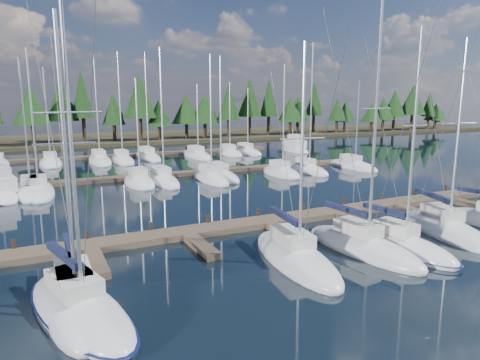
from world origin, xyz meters
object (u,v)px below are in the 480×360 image
front_sailboat_1 (79,309)px  front_sailboat_2 (295,257)px  front_sailboat_4 (400,246)px  main_dock (269,224)px  front_sailboat_5 (444,229)px  front_sailboat_3 (362,246)px  motor_yacht_right (295,148)px  front_sailboat_0 (76,300)px

front_sailboat_1 → front_sailboat_2: 11.38m
front_sailboat_4 → front_sailboat_1: bearing=179.6°
main_dock → front_sailboat_5: front_sailboat_5 is taller
front_sailboat_2 → front_sailboat_3: 4.49m
front_sailboat_3 → motor_yacht_right: 50.39m
front_sailboat_2 → motor_yacht_right: size_ratio=1.29×
front_sailboat_5 → front_sailboat_0: bearing=-179.5°
front_sailboat_3 → front_sailboat_0: bearing=179.6°
main_dock → front_sailboat_2: front_sailboat_2 is taller
main_dock → motor_yacht_right: size_ratio=4.54×
front_sailboat_0 → front_sailboat_4: (17.90, -1.04, 0.01)m
front_sailboat_4 → motor_yacht_right: (22.12, 45.15, 0.22)m
front_sailboat_1 → front_sailboat_5: (23.21, 1.10, -0.00)m
front_sailboat_1 → front_sailboat_4: size_ratio=1.13×
front_sailboat_3 → front_sailboat_4: (2.05, -0.93, -0.01)m
main_dock → motor_yacht_right: 45.97m
main_dock → front_sailboat_0: (-13.42, -6.61, 0.08)m
front_sailboat_5 → front_sailboat_1: bearing=-177.3°
main_dock → front_sailboat_1: (-13.38, -7.52, 0.09)m
front_sailboat_1 → front_sailboat_5: 23.24m
front_sailboat_4 → front_sailboat_5: size_ratio=1.01×
front_sailboat_1 → front_sailboat_4: bearing=-0.4°
front_sailboat_2 → front_sailboat_5: bearing=-0.0°
front_sailboat_2 → motor_yacht_right: (28.64, 43.91, 0.23)m
front_sailboat_2 → motor_yacht_right: front_sailboat_2 is taller
front_sailboat_1 → front_sailboat_5: front_sailboat_1 is taller
motor_yacht_right → front_sailboat_4: bearing=-116.1°
front_sailboat_2 → front_sailboat_5: front_sailboat_5 is taller
front_sailboat_5 → motor_yacht_right: (16.76, 43.91, 0.22)m
front_sailboat_0 → front_sailboat_3: 15.85m
front_sailboat_1 → front_sailboat_3: 15.83m
front_sailboat_0 → front_sailboat_1: bearing=-87.1°
front_sailboat_1 → front_sailboat_3: (15.81, 0.80, 0.01)m
front_sailboat_2 → front_sailboat_4: size_ratio=0.93×
front_sailboat_4 → motor_yacht_right: 50.27m
front_sailboat_4 → front_sailboat_5: bearing=13.0°
main_dock → front_sailboat_1: 15.35m
main_dock → front_sailboat_2: bearing=-107.7°
main_dock → front_sailboat_2: size_ratio=3.53×
front_sailboat_3 → front_sailboat_2: bearing=176.1°
front_sailboat_5 → front_sailboat_4: bearing=-167.0°
front_sailboat_0 → front_sailboat_4: size_ratio=0.96×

